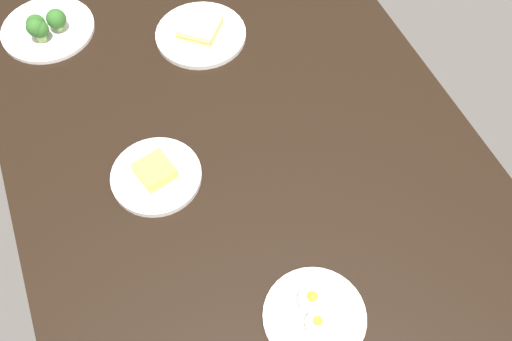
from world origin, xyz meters
The scene contains 5 objects.
dining_table centered at (0.00, 0.00, 2.00)cm, with size 151.52×96.30×4.00cm, color black.
plate_cheese centered at (-7.16, -18.98, 5.15)cm, with size 18.46×18.46×4.02cm.
plate_broccoli centered at (-56.48, -31.25, 6.05)cm, with size 22.30×22.30×7.58cm.
plate_sandwich centered at (-41.68, 2.63, 5.27)cm, with size 21.69×21.69×4.43cm.
plate_eggs centered at (31.22, -1.57, 5.07)cm, with size 18.37×18.37×4.73cm.
Camera 1 is at (58.69, -23.85, 105.55)cm, focal length 41.06 mm.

